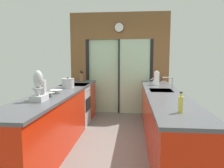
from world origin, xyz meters
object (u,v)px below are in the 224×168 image
at_px(mixing_bowl_far, 56,91).
at_px(paper_towel_roll, 157,78).
at_px(soap_bottle, 181,104).
at_px(stock_pot, 68,83).
at_px(stand_mixer, 39,89).
at_px(oven_range, 75,105).
at_px(kettle, 156,80).
at_px(knife_block, 82,77).
at_px(mixing_bowl_near, 49,94).

height_order(mixing_bowl_far, paper_towel_roll, paper_towel_roll).
bearing_deg(mixing_bowl_far, soap_bottle, -31.58).
bearing_deg(stock_pot, stand_mixer, -90.00).
distance_m(mixing_bowl_far, stock_pot, 0.66).
distance_m(mixing_bowl_far, stand_mixer, 0.65).
bearing_deg(oven_range, paper_towel_roll, 2.21).
distance_m(oven_range, soap_bottle, 2.99).
relative_size(stand_mixer, paper_towel_roll, 1.32).
distance_m(oven_range, kettle, 1.91).
distance_m(stock_pot, soap_bottle, 2.50).
height_order(oven_range, knife_block, knife_block).
bearing_deg(stock_pot, knife_block, 90.00).
bearing_deg(paper_towel_roll, knife_block, 163.99).
distance_m(oven_range, knife_block, 0.81).
xyz_separation_m(soap_bottle, paper_towel_roll, (0.00, 2.39, 0.05)).
bearing_deg(stock_pot, kettle, 25.86).
bearing_deg(mixing_bowl_far, oven_range, 90.86).
bearing_deg(mixing_bowl_near, soap_bottle, -23.97).
height_order(stock_pot, kettle, kettle).
height_order(mixing_bowl_far, stand_mixer, stand_mixer).
bearing_deg(stand_mixer, paper_towel_roll, 47.42).
relative_size(oven_range, mixing_bowl_near, 5.20).
relative_size(mixing_bowl_far, stock_pot, 0.84).
relative_size(knife_block, soap_bottle, 1.24).
bearing_deg(kettle, oven_range, -170.82).
bearing_deg(stock_pot, mixing_bowl_far, -90.00).
distance_m(oven_range, mixing_bowl_far, 1.33).
xyz_separation_m(oven_range, paper_towel_roll, (1.80, 0.07, 0.61)).
distance_m(knife_block, kettle, 1.81).
height_order(mixing_bowl_near, soap_bottle, soap_bottle).
xyz_separation_m(kettle, soap_bottle, (-0.00, -2.61, -0.00)).
distance_m(mixing_bowl_near, knife_block, 2.11).
xyz_separation_m(stock_pot, paper_towel_roll, (1.78, 0.64, 0.05)).
bearing_deg(soap_bottle, knife_block, 121.51).
xyz_separation_m(oven_range, stand_mixer, (0.02, -1.87, 0.63)).
height_order(mixing_bowl_far, soap_bottle, soap_bottle).
xyz_separation_m(oven_range, mixing_bowl_near, (0.02, -1.53, 0.50)).
height_order(oven_range, stand_mixer, stand_mixer).
distance_m(mixing_bowl_near, mixing_bowl_far, 0.30).
bearing_deg(paper_towel_roll, stock_pot, -160.16).
relative_size(mixing_bowl_near, soap_bottle, 0.78).
bearing_deg(knife_block, mixing_bowl_near, -90.00).
bearing_deg(mixing_bowl_near, stock_pot, 90.00).
bearing_deg(stand_mixer, oven_range, 90.57).
bearing_deg(knife_block, stand_mixer, -90.00).
bearing_deg(paper_towel_roll, mixing_bowl_near, -138.03).
relative_size(mixing_bowl_far, paper_towel_roll, 0.65).
relative_size(knife_block, stock_pot, 1.14).
height_order(stock_pot, paper_towel_roll, paper_towel_roll).
bearing_deg(stand_mixer, mixing_bowl_far, 90.00).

